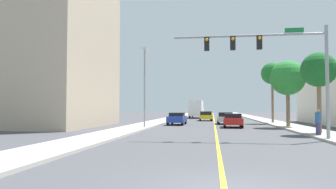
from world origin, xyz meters
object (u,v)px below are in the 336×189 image
Objects in this scene: street_lamp at (145,82)px; car_blue at (177,118)px; car_silver at (225,118)px; traffic_signal_mast at (274,56)px; pedestrian at (318,122)px; palm_near at (319,70)px; car_yellow at (206,116)px; palm_mid at (288,78)px; car_red at (233,120)px; delivery_truck at (196,109)px; palm_far at (272,74)px.

street_lamp is 8.27m from car_blue.
car_blue is 1.15× the size of car_silver.
traffic_signal_mast is 2.35× the size of car_silver.
palm_near is at bearing -55.45° from pedestrian.
car_yellow is (5.32, 18.95, -3.61)m from street_lamp.
palm_mid is 6.76m from car_red.
palm_mid is at bearing 74.01° from traffic_signal_mast.
street_lamp is 15.27m from pedestrian.
traffic_signal_mast is at bearing -131.64° from palm_near.
palm_mid reaches higher than car_blue.
car_yellow is 0.49× the size of delivery_truck.
street_lamp is 0.86× the size of delivery_truck.
car_silver is 0.45× the size of delivery_truck.
car_red is at bearing -82.03° from car_yellow.
car_yellow is at bearing 138.18° from palm_far.
palm_mid is at bearing 92.13° from palm_near.
palm_mid reaches higher than car_red.
pedestrian is at bearing -91.13° from palm_far.
palm_far is at bearing 89.73° from palm_mid.
car_red is 2.35× the size of pedestrian.
traffic_signal_mast is 1.22× the size of street_lamp.
traffic_signal_mast is at bearing -83.97° from car_silver.
pedestrian is (8.04, -25.54, 0.27)m from car_yellow.
car_red is (0.49, -6.48, -0.01)m from car_silver.
traffic_signal_mast is at bearing -105.99° from palm_mid.
traffic_signal_mast reaches higher than car_silver.
palm_far reaches higher than traffic_signal_mast.
street_lamp is (-10.07, 9.31, -0.77)m from traffic_signal_mast.
pedestrian is at bearing 39.53° from traffic_signal_mast.
car_silver reaches higher than car_red.
palm_near is at bearing 48.36° from traffic_signal_mast.
street_lamp reaches higher than palm_near.
car_silver is at bearing 96.16° from car_red.
palm_mid is at bearing -37.03° from pedestrian.
car_silver is (-5.83, 6.19, -4.12)m from palm_mid.
car_silver is at bearing -77.81° from car_yellow.
car_blue is (-11.69, 12.00, -3.91)m from palm_near.
car_blue is at bearing -159.16° from palm_far.
palm_far is at bearing 17.87° from car_silver.
palm_near is (3.91, 4.40, -0.45)m from traffic_signal_mast.
car_red is at bearing -176.90° from palm_mid.
palm_mid is 1.49× the size of car_yellow.
traffic_signal_mast is at bearing 94.34° from pedestrian.
palm_near is 25.69m from car_yellow.
palm_far reaches higher than car_blue.
palm_far is 1.72× the size of car_yellow.
street_lamp is at bearing -158.46° from car_red.
car_blue is 7.31m from car_red.
car_blue is at bearing 147.62° from car_red.
palm_near is at bearing -67.62° from car_silver.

